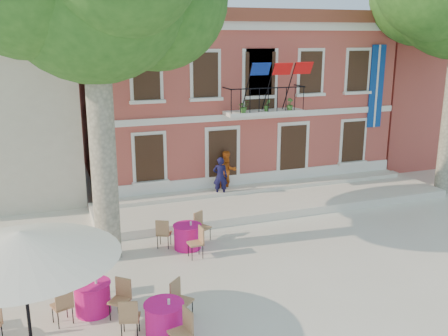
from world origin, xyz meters
TOP-DOWN VIEW (x-y plane):
  - ground at (0.00, 0.00)m, footprint 90.00×90.00m
  - main_building at (2.00, 9.99)m, footprint 13.50×9.59m
  - neighbor_east at (14.00, 11.00)m, footprint 9.40×9.40m
  - terrace at (2.00, 4.40)m, footprint 14.00×3.40m
  - patio_umbrella at (-6.94, -2.87)m, footprint 3.80×3.80m
  - pedestrian_navy at (0.04, 5.25)m, footprint 0.67×0.56m
  - pedestrian_orange at (0.49, 5.68)m, footprint 0.87×0.70m
  - cafe_table_0 at (-5.58, -1.41)m, footprint 1.84×1.77m
  - cafe_table_1 at (-4.19, -2.92)m, footprint 1.83×1.79m
  - cafe_table_3 at (-2.41, 1.45)m, footprint 1.87×1.66m

SIDE VIEW (x-z plane):
  - ground at x=0.00m, z-range 0.00..0.00m
  - terrace at x=2.00m, z-range 0.00..0.30m
  - cafe_table_0 at x=-5.58m, z-range -0.05..0.90m
  - cafe_table_1 at x=-4.19m, z-range -0.05..0.90m
  - cafe_table_3 at x=-2.41m, z-range -0.05..0.90m
  - pedestrian_navy at x=0.04m, z-range 0.30..1.88m
  - pedestrian_orange at x=0.49m, z-range 0.30..2.00m
  - patio_umbrella at x=-6.94m, z-range 1.13..3.95m
  - neighbor_east at x=14.00m, z-range 0.02..6.42m
  - main_building at x=2.00m, z-range 0.03..7.53m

